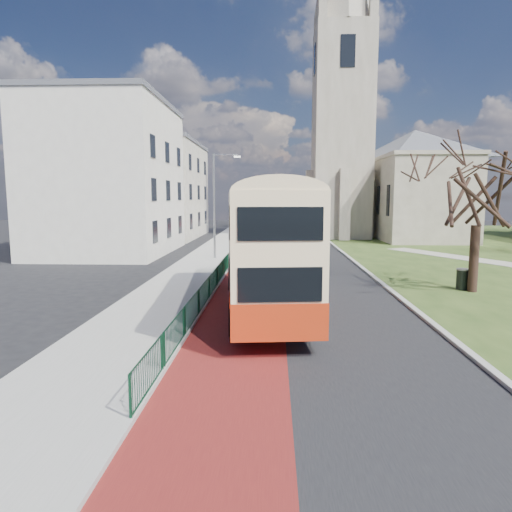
{
  "coord_description": "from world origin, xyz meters",
  "views": [
    {
      "loc": [
        0.08,
        -17.11,
        4.81
      ],
      "look_at": [
        -0.76,
        4.69,
        2.0
      ],
      "focal_mm": 32.0,
      "sensor_mm": 36.0,
      "label": 1
    }
  ],
  "objects_px": {
    "winter_tree_near": "(479,172)",
    "litter_bin": "(463,279)",
    "bus": "(263,241)",
    "streetlamp": "(216,200)"
  },
  "relations": [
    {
      "from": "winter_tree_near",
      "to": "litter_bin",
      "type": "xyz_separation_m",
      "value": [
        -0.28,
        0.52,
        -5.47
      ]
    },
    {
      "from": "litter_bin",
      "to": "bus",
      "type": "bearing_deg",
      "value": -156.18
    },
    {
      "from": "winter_tree_near",
      "to": "streetlamp",
      "type": "bearing_deg",
      "value": 140.85
    },
    {
      "from": "winter_tree_near",
      "to": "litter_bin",
      "type": "height_order",
      "value": "winter_tree_near"
    },
    {
      "from": "streetlamp",
      "to": "winter_tree_near",
      "type": "bearing_deg",
      "value": -39.15
    },
    {
      "from": "streetlamp",
      "to": "litter_bin",
      "type": "distance_m",
      "value": 18.68
    },
    {
      "from": "streetlamp",
      "to": "litter_bin",
      "type": "xyz_separation_m",
      "value": [
        14.29,
        -11.35,
        -4.0
      ]
    },
    {
      "from": "winter_tree_near",
      "to": "bus",
      "type": "bearing_deg",
      "value": -159.16
    },
    {
      "from": "bus",
      "to": "litter_bin",
      "type": "height_order",
      "value": "bus"
    },
    {
      "from": "winter_tree_near",
      "to": "litter_bin",
      "type": "relative_size",
      "value": 7.96
    }
  ]
}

